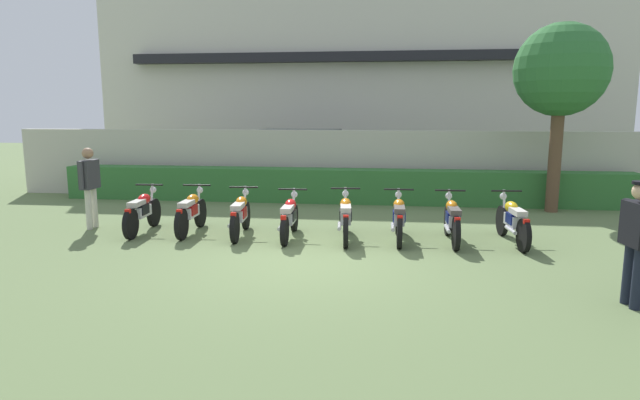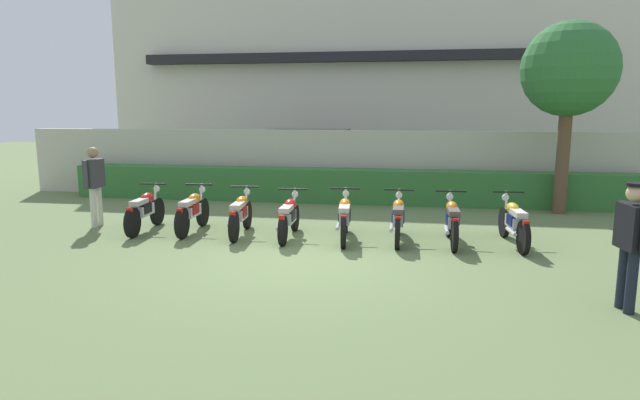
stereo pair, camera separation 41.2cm
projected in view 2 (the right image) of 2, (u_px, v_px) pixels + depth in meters
The scene contains 16 objects.
ground at pixel (302, 260), 9.18m from camera, with size 60.00×60.00×0.00m, color #607547.
building at pixel (370, 70), 23.26m from camera, with size 20.60×6.50×8.53m.
compound_wall at pixel (346, 165), 15.39m from camera, with size 19.57×0.30×1.97m, color #BCB7A8.
hedge_row at pixel (343, 186), 14.80m from camera, with size 15.65×0.70×0.93m, color #337033.
parked_car at pixel (312, 157), 18.40m from camera, with size 4.62×2.33×1.89m.
tree_near_inspector at pixel (569, 71), 12.74m from camera, with size 2.25×2.25×4.63m.
motorcycle_in_row_0 at pixel (145, 210), 11.30m from camera, with size 0.60×1.86×0.97m.
motorcycle_in_row_1 at pixel (192, 211), 11.20m from camera, with size 0.60×1.84×0.97m.
motorcycle_in_row_2 at pixel (241, 214), 10.93m from camera, with size 0.60×1.83×0.96m.
motorcycle_in_row_3 at pixel (289, 216), 10.69m from camera, with size 0.60×1.83×0.94m.
motorcycle_in_row_4 at pixel (345, 217), 10.51m from camera, with size 0.60×1.91×0.98m.
motorcycle_in_row_5 at pixel (398, 218), 10.40m from camera, with size 0.60×1.84×0.97m.
motorcycle_in_row_6 at pixel (452, 220), 10.22m from camera, with size 0.60×1.86×0.97m.
motorcycle_in_row_7 at pixel (514, 222), 10.10m from camera, with size 0.60×1.95×0.97m.
inspector_person at pixel (94, 179), 11.66m from camera, with size 0.24×0.70×1.75m.
officer_0 at pixel (631, 236), 6.70m from camera, with size 0.28×0.66×1.65m.
Camera 2 is at (1.77, -8.71, 2.54)m, focal length 30.00 mm.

